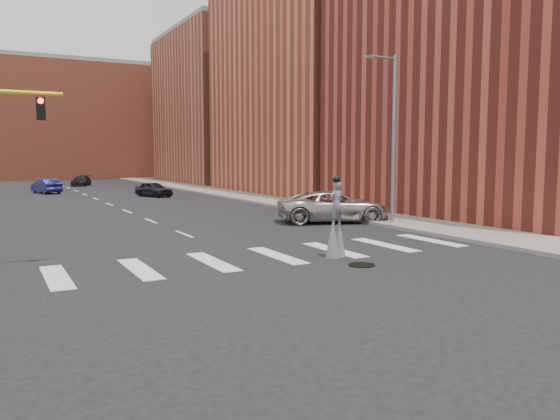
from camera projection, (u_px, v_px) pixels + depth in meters
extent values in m
plane|color=black|center=(257.00, 263.00, 19.02)|extent=(160.00, 160.00, 0.00)
cube|color=slate|center=(261.00, 198.00, 46.81)|extent=(5.00, 90.00, 0.18)
cylinder|color=black|center=(362.00, 265.00, 18.68)|extent=(0.90, 0.90, 0.04)
cube|color=maroon|center=(508.00, 43.00, 35.28)|extent=(16.00, 20.00, 22.00)
cube|color=#C95B3F|center=(324.00, 72.00, 54.47)|extent=(16.00, 22.00, 24.00)
cube|color=#B55C43|center=(230.00, 110.00, 75.71)|extent=(16.00, 22.00, 20.00)
cube|color=#C95B3F|center=(83.00, 123.00, 89.32)|extent=(26.00, 14.00, 18.00)
cylinder|color=slate|center=(394.00, 141.00, 29.01)|extent=(0.20, 0.20, 9.00)
cylinder|color=slate|center=(383.00, 57.00, 28.20)|extent=(1.80, 0.12, 0.12)
cube|color=slate|center=(369.00, 57.00, 27.78)|extent=(0.50, 0.18, 0.12)
cube|color=black|center=(41.00, 109.00, 18.06)|extent=(0.28, 0.18, 0.75)
cylinder|color=#FF0C0C|center=(41.00, 101.00, 17.95)|extent=(0.18, 0.06, 0.18)
cylinder|color=#352415|center=(339.00, 241.00, 20.23)|extent=(0.07, 0.07, 1.18)
cylinder|color=#352415|center=(333.00, 242.00, 20.03)|extent=(0.07, 0.07, 1.18)
cone|color=#5E5E63|center=(339.00, 237.00, 20.22)|extent=(0.52, 0.52, 1.47)
cone|color=#5E5E63|center=(333.00, 238.00, 20.01)|extent=(0.52, 0.52, 1.47)
imported|color=#5E5E63|center=(336.00, 204.00, 19.99)|extent=(0.66, 0.50, 1.64)
sphere|color=black|center=(336.00, 180.00, 19.90)|extent=(0.26, 0.26, 0.26)
cylinder|color=black|center=(336.00, 181.00, 19.91)|extent=(0.34, 0.34, 0.02)
cube|color=yellow|center=(334.00, 191.00, 20.05)|extent=(0.22, 0.05, 0.10)
imported|color=#AFADA6|center=(334.00, 206.00, 30.73)|extent=(6.95, 4.92, 1.76)
imported|color=black|center=(154.00, 189.00, 49.46)|extent=(3.01, 4.30, 1.36)
imported|color=navy|center=(46.00, 186.00, 53.74)|extent=(2.69, 4.68, 1.46)
imported|color=black|center=(81.00, 181.00, 66.99)|extent=(3.19, 4.67, 1.25)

